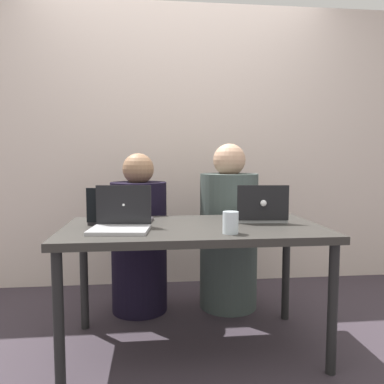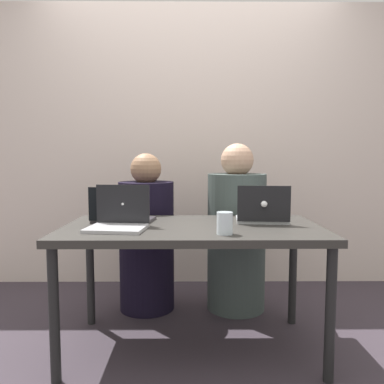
{
  "view_description": "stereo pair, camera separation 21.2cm",
  "coord_description": "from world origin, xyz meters",
  "views": [
    {
      "loc": [
        -0.23,
        -2.03,
        1.08
      ],
      "look_at": [
        0.0,
        0.07,
        0.89
      ],
      "focal_mm": 35.0,
      "sensor_mm": 36.0,
      "label": 1
    },
    {
      "loc": [
        -0.01,
        -2.04,
        1.08
      ],
      "look_at": [
        0.0,
        0.07,
        0.89
      ],
      "focal_mm": 35.0,
      "sensor_mm": 36.0,
      "label": 2
    }
  ],
  "objects": [
    {
      "name": "person_on_left",
      "position": [
        -0.32,
        0.58,
        0.49
      ],
      "size": [
        0.42,
        0.42,
        1.11
      ],
      "rotation": [
        0.0,
        0.0,
        3.06
      ],
      "color": "black",
      "rests_on": "ground"
    },
    {
      "name": "ground_plane",
      "position": [
        0.0,
        0.0,
        0.0
      ],
      "size": [
        12.0,
        12.0,
        0.0
      ],
      "primitive_type": "plane",
      "color": "#372E36"
    },
    {
      "name": "person_on_right",
      "position": [
        0.32,
        0.58,
        0.52
      ],
      "size": [
        0.51,
        0.51,
        1.18
      ],
      "rotation": [
        0.0,
        0.0,
        3.41
      ],
      "color": "#3F4B47",
      "rests_on": "ground"
    },
    {
      "name": "laptop_front_left",
      "position": [
        -0.39,
        -0.09,
        0.76
      ],
      "size": [
        0.32,
        0.28,
        0.23
      ],
      "rotation": [
        0.0,
        0.0,
        -0.12
      ],
      "color": "#B2B1B6",
      "rests_on": "desk"
    },
    {
      "name": "water_glass_right",
      "position": [
        0.16,
        -0.24,
        0.75
      ],
      "size": [
        0.08,
        0.08,
        0.11
      ],
      "color": "silver",
      "rests_on": "desk"
    },
    {
      "name": "laptop_back_left",
      "position": [
        -0.41,
        0.11,
        0.75
      ],
      "size": [
        0.37,
        0.27,
        0.21
      ],
      "rotation": [
        0.0,
        0.0,
        2.98
      ],
      "color": "#373338",
      "rests_on": "desk"
    },
    {
      "name": "laptop_back_right",
      "position": [
        0.41,
        0.1,
        0.75
      ],
      "size": [
        0.31,
        0.27,
        0.22
      ],
      "rotation": [
        0.0,
        0.0,
        3.05
      ],
      "color": "silver",
      "rests_on": "desk"
    },
    {
      "name": "desk",
      "position": [
        0.0,
        0.0,
        0.64
      ],
      "size": [
        1.41,
        0.75,
        0.71
      ],
      "color": "#2F2D2A",
      "rests_on": "ground"
    },
    {
      "name": "back_wall",
      "position": [
        0.0,
        1.2,
        1.18
      ],
      "size": [
        4.5,
        0.1,
        2.36
      ],
      "primitive_type": "cube",
      "color": "beige",
      "rests_on": "ground"
    }
  ]
}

